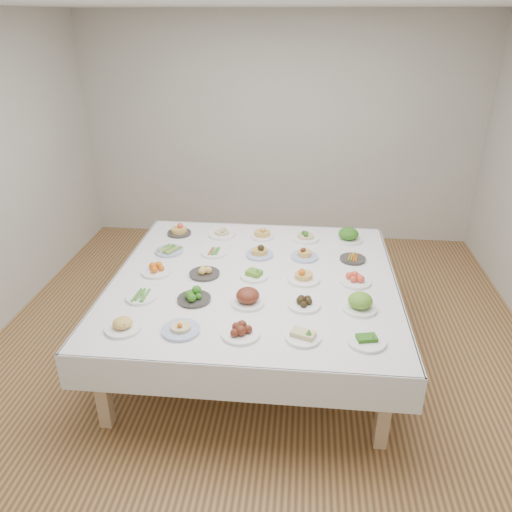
# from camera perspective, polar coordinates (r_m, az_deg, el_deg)

# --- Properties ---
(room_envelope) EXTENTS (5.02, 5.02, 2.81)m
(room_envelope) POSITION_cam_1_polar(r_m,az_deg,el_deg) (3.93, 0.71, 12.72)
(room_envelope) COLOR #A67A45
(room_envelope) RESTS_ON ground
(display_table) EXTENTS (2.35, 2.35, 0.75)m
(display_table) POSITION_cam_1_polar(r_m,az_deg,el_deg) (4.19, -0.21, -3.27)
(display_table) COLOR white
(display_table) RESTS_ON ground
(dish_0) EXTENTS (0.25, 0.25, 0.13)m
(dish_0) POSITION_cam_1_polar(r_m,az_deg,el_deg) (3.60, -15.02, -7.31)
(dish_0) COLOR white
(dish_0) RESTS_ON display_table
(dish_1) EXTENTS (0.26, 0.26, 0.12)m
(dish_1) POSITION_cam_1_polar(r_m,az_deg,el_deg) (3.50, -8.61, -7.82)
(dish_1) COLOR #4C66B2
(dish_1) RESTS_ON display_table
(dish_2) EXTENTS (0.26, 0.26, 0.12)m
(dish_2) POSITION_cam_1_polar(r_m,az_deg,el_deg) (3.42, -1.76, -8.26)
(dish_2) COLOR white
(dish_2) RESTS_ON display_table
(dish_3) EXTENTS (0.24, 0.24, 0.11)m
(dish_3) POSITION_cam_1_polar(r_m,az_deg,el_deg) (3.41, 5.40, -8.78)
(dish_3) COLOR white
(dish_3) RESTS_ON display_table
(dish_4) EXTENTS (0.26, 0.26, 0.10)m
(dish_4) POSITION_cam_1_polar(r_m,az_deg,el_deg) (3.45, 12.53, -9.15)
(dish_4) COLOR white
(dish_4) RESTS_ON display_table
(dish_5) EXTENTS (0.23, 0.23, 0.06)m
(dish_5) POSITION_cam_1_polar(r_m,az_deg,el_deg) (3.95, -12.99, -4.43)
(dish_5) COLOR white
(dish_5) RESTS_ON display_table
(dish_6) EXTENTS (0.25, 0.25, 0.11)m
(dish_6) POSITION_cam_1_polar(r_m,az_deg,el_deg) (3.84, -7.12, -4.43)
(dish_6) COLOR #302D2A
(dish_6) RESTS_ON display_table
(dish_7) EXTENTS (0.27, 0.27, 0.15)m
(dish_7) POSITION_cam_1_polar(r_m,az_deg,el_deg) (3.76, -0.95, -4.55)
(dish_7) COLOR white
(dish_7) RESTS_ON display_table
(dish_8) EXTENTS (0.24, 0.24, 0.10)m
(dish_8) POSITION_cam_1_polar(r_m,az_deg,el_deg) (3.76, 5.52, -5.20)
(dish_8) COLOR white
(dish_8) RESTS_ON display_table
(dish_9) EXTENTS (0.26, 0.26, 0.16)m
(dish_9) POSITION_cam_1_polar(r_m,az_deg,el_deg) (3.77, 11.83, -5.01)
(dish_9) COLOR white
(dish_9) RESTS_ON display_table
(dish_10) EXTENTS (0.26, 0.26, 0.11)m
(dish_10) POSITION_cam_1_polar(r_m,az_deg,el_deg) (4.30, -11.30, -1.31)
(dish_10) COLOR white
(dish_10) RESTS_ON display_table
(dish_11) EXTENTS (0.25, 0.25, 0.11)m
(dish_11) POSITION_cam_1_polar(r_m,az_deg,el_deg) (4.20, -5.93, -1.64)
(dish_11) COLOR #302D2A
(dish_11) RESTS_ON display_table
(dish_12) EXTENTS (0.23, 0.23, 0.09)m
(dish_12) POSITION_cam_1_polar(r_m,az_deg,el_deg) (4.15, -0.23, -2.05)
(dish_12) COLOR white
(dish_12) RESTS_ON display_table
(dish_13) EXTENTS (0.26, 0.26, 0.15)m
(dish_13) POSITION_cam_1_polar(r_m,az_deg,el_deg) (4.11, 5.48, -1.98)
(dish_13) COLOR white
(dish_13) RESTS_ON display_table
(dish_14) EXTENTS (0.25, 0.25, 0.11)m
(dish_14) POSITION_cam_1_polar(r_m,az_deg,el_deg) (4.14, 11.32, -2.41)
(dish_14) COLOR white
(dish_14) RESTS_ON display_table
(dish_15) EXTENTS (0.28, 0.26, 0.06)m
(dish_15) POSITION_cam_1_polar(r_m,az_deg,el_deg) (4.66, -9.88, 0.74)
(dish_15) COLOR #4C66B2
(dish_15) RESTS_ON display_table
(dish_16) EXTENTS (0.23, 0.23, 0.05)m
(dish_16) POSITION_cam_1_polar(r_m,az_deg,el_deg) (4.57, -4.82, 0.48)
(dish_16) COLOR white
(dish_16) RESTS_ON display_table
(dish_17) EXTENTS (0.25, 0.25, 0.14)m
(dish_17) POSITION_cam_1_polar(r_m,az_deg,el_deg) (4.50, 0.40, 0.80)
(dish_17) COLOR #4C66B2
(dish_17) RESTS_ON display_table
(dish_18) EXTENTS (0.24, 0.24, 0.12)m
(dish_18) POSITION_cam_1_polar(r_m,az_deg,el_deg) (4.49, 5.58, 0.38)
(dish_18) COLOR #4C66B2
(dish_18) RESTS_ON display_table
(dish_19) EXTENTS (0.23, 0.23, 0.05)m
(dish_19) POSITION_cam_1_polar(r_m,az_deg,el_deg) (4.53, 11.00, -0.26)
(dish_19) COLOR #302D2A
(dish_19) RESTS_ON display_table
(dish_20) EXTENTS (0.23, 0.23, 0.13)m
(dish_20) POSITION_cam_1_polar(r_m,az_deg,el_deg) (5.02, -8.80, 3.11)
(dish_20) COLOR #302D2A
(dish_20) RESTS_ON display_table
(dish_21) EXTENTS (0.26, 0.26, 0.12)m
(dish_21) POSITION_cam_1_polar(r_m,az_deg,el_deg) (4.94, -3.91, 2.90)
(dish_21) COLOR white
(dish_21) RESTS_ON display_table
(dish_22) EXTENTS (0.23, 0.23, 0.12)m
(dish_22) POSITION_cam_1_polar(r_m,az_deg,el_deg) (4.89, 0.72, 2.70)
(dish_22) COLOR white
(dish_22) RESTS_ON display_table
(dish_23) EXTENTS (0.26, 0.26, 0.14)m
(dish_23) POSITION_cam_1_polar(r_m,az_deg,el_deg) (4.86, 5.70, 2.62)
(dish_23) COLOR white
(dish_23) RESTS_ON display_table
(dish_24) EXTENTS (0.26, 0.26, 0.17)m
(dish_24) POSITION_cam_1_polar(r_m,az_deg,el_deg) (4.89, 10.54, 2.60)
(dish_24) COLOR white
(dish_24) RESTS_ON display_table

